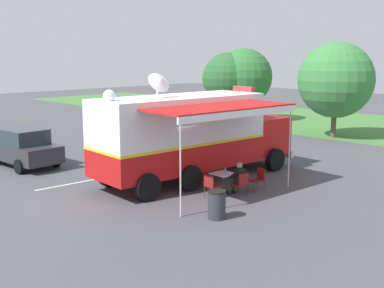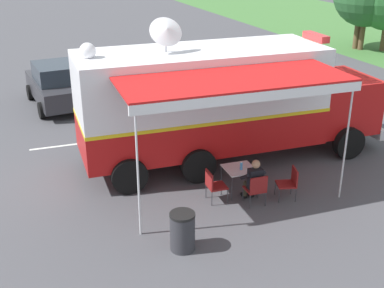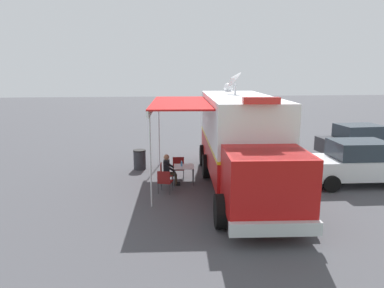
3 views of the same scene
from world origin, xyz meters
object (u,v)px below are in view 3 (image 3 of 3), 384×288
Objects in this scene: folding_chair_at_table at (164,172)px; trash_bin at (140,159)px; water_bottle at (182,164)px; seated_responder at (169,169)px; car_behind_truck at (355,163)px; command_truck at (241,138)px; folding_chair_beside_table at (178,166)px; folding_table at (184,167)px; car_far_corner at (360,142)px; folding_chair_spare_by_truck at (165,180)px.

folding_chair_at_table is 2.69m from trash_bin.
water_bottle is at bearing 126.45° from trash_bin.
water_bottle is at bearing -173.86° from folding_chair_at_table.
seated_responder is 0.29× the size of car_behind_truck.
folding_chair_at_table is at bearing -10.08° from command_truck.
command_truck is 3.08m from folding_chair_beside_table.
folding_table is at bearing 101.07° from folding_chair_beside_table.
command_truck is 42.99× the size of water_bottle.
car_far_corner is (-9.44, -3.35, 0.21)m from folding_table.
folding_chair_at_table is 0.23m from seated_responder.
command_truck reaches higher than water_bottle.
trash_bin is (1.06, -2.47, -0.06)m from folding_chair_at_table.
folding_table is at bearing -174.64° from folding_chair_at_table.
folding_chair_spare_by_truck is (0.72, 1.08, -0.32)m from water_bottle.
folding_table is 6.85m from car_behind_truck.
folding_chair_spare_by_truck is (0.01, 1.00, 0.00)m from folding_chair_at_table.
seated_responder is at bearing 9.67° from water_bottle.
car_behind_truck reaches higher than folding_table.
seated_responder is (0.52, 0.09, -0.18)m from water_bottle.
folding_table is 0.68× the size of seated_responder.
folding_chair_beside_table is at bearing 137.62° from trash_bin.
car_far_corner reaches higher than seated_responder.
car_far_corner is at bearing -160.48° from folding_table.
water_bottle is 0.26× the size of folding_chair_spare_by_truck.
water_bottle reaches higher than folding_chair_spare_by_truck.
folding_table is 0.82m from folding_chair_at_table.
car_far_corner reaches higher than folding_table.
car_far_corner reaches higher than trash_bin.
folding_table is at bearing 19.52° from car_far_corner.
water_bottle is 10.10m from car_far_corner.
command_truck is at bearing 164.43° from folding_table.
seated_responder is 10.63m from car_far_corner.
seated_responder reaches higher than folding_chair_spare_by_truck.
folding_chair_beside_table is 2.29m from trash_bin.
folding_table is 0.20× the size of car_far_corner.
trash_bin reaches higher than folding_chair_at_table.
folding_chair_at_table is 0.96× the size of trash_bin.
seated_responder is 1.37× the size of trash_bin.
folding_chair_at_table and folding_chair_beside_table have the same top height.
folding_table is 1.36m from folding_chair_spare_by_truck.
car_far_corner reaches higher than folding_chair_spare_by_truck.
water_bottle is (0.09, -0.00, 0.16)m from folding_table.
folding_table is 0.62m from seated_responder.
water_bottle is 0.26× the size of folding_chair_beside_table.
trash_bin reaches higher than folding_table.
water_bottle is 0.18× the size of seated_responder.
command_truck reaches higher than trash_bin.
car_far_corner reaches higher than water_bottle.
car_behind_truck is at bearing -177.41° from folding_chair_spare_by_truck.
folding_chair_at_table is 1.00× the size of folding_chair_beside_table.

